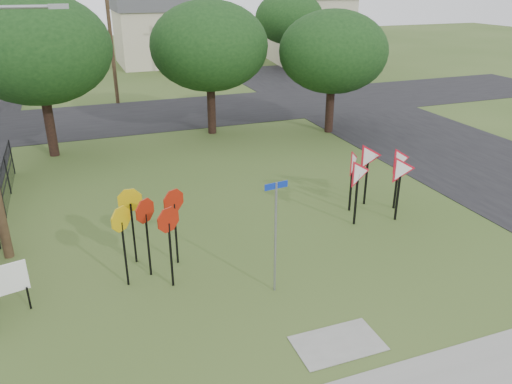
% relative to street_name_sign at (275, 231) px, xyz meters
% --- Properties ---
extents(ground, '(140.00, 140.00, 0.00)m').
position_rel_street_name_sign_xyz_m(ground, '(0.53, -0.08, -1.77)').
color(ground, '#364F1D').
extents(street_right, '(8.00, 50.00, 0.02)m').
position_rel_street_name_sign_xyz_m(street_right, '(12.53, 9.92, -1.76)').
color(street_right, black).
rests_on(street_right, ground).
extents(street_far, '(60.00, 8.00, 0.02)m').
position_rel_street_name_sign_xyz_m(street_far, '(0.53, 19.92, -1.76)').
color(street_far, black).
rests_on(street_far, ground).
extents(curb_pad, '(2.00, 1.20, 0.02)m').
position_rel_street_name_sign_xyz_m(curb_pad, '(0.53, -2.48, -1.76)').
color(curb_pad, gray).
rests_on(curb_pad, ground).
extents(street_name_sign, '(0.64, 0.10, 3.10)m').
position_rel_street_name_sign_xyz_m(street_name_sign, '(0.00, 0.00, 0.00)').
color(street_name_sign, gray).
rests_on(street_name_sign, ground).
extents(stop_sign_cluster, '(2.12, 1.83, 2.34)m').
position_rel_street_name_sign_xyz_m(stop_sign_cluster, '(-2.88, 1.96, -0.03)').
color(stop_sign_cluster, black).
rests_on(stop_sign_cluster, ground).
extents(yield_sign_cluster, '(3.02, 1.66, 2.38)m').
position_rel_street_name_sign_xyz_m(yield_sign_cluster, '(5.05, 3.21, -0.02)').
color(yield_sign_cluster, black).
rests_on(yield_sign_cluster, ground).
extents(info_board, '(1.06, 0.29, 1.35)m').
position_rel_street_name_sign_xyz_m(info_board, '(-6.51, 1.40, -0.87)').
color(info_board, black).
rests_on(info_board, ground).
extents(far_pole_a, '(1.40, 0.24, 9.00)m').
position_rel_street_name_sign_xyz_m(far_pole_a, '(-1.47, 23.92, 2.83)').
color(far_pole_a, '#4B3822').
rests_on(far_pole_a, ground).
extents(far_pole_b, '(1.40, 0.24, 8.50)m').
position_rel_street_name_sign_xyz_m(far_pole_b, '(6.53, 27.92, 2.58)').
color(far_pole_b, '#4B3822').
rests_on(far_pole_b, ground).
extents(house_mid, '(8.40, 8.40, 6.20)m').
position_rel_street_name_sign_xyz_m(house_mid, '(4.53, 39.92, 1.38)').
color(house_mid, beige).
rests_on(house_mid, ground).
extents(house_right, '(8.30, 8.30, 7.20)m').
position_rel_street_name_sign_xyz_m(house_right, '(18.53, 35.92, 1.88)').
color(house_right, beige).
rests_on(house_right, ground).
extents(tree_near_left, '(6.40, 6.40, 7.27)m').
position_rel_street_name_sign_xyz_m(tree_near_left, '(-5.47, 13.92, 3.08)').
color(tree_near_left, black).
rests_on(tree_near_left, ground).
extents(tree_near_mid, '(6.00, 6.00, 6.80)m').
position_rel_street_name_sign_xyz_m(tree_near_mid, '(2.53, 14.92, 2.77)').
color(tree_near_mid, black).
rests_on(tree_near_mid, ground).
extents(tree_near_right, '(5.60, 5.60, 6.33)m').
position_rel_street_name_sign_xyz_m(tree_near_right, '(8.53, 12.92, 2.45)').
color(tree_near_right, black).
rests_on(tree_near_right, ground).
extents(tree_far_right, '(6.00, 6.00, 6.80)m').
position_rel_street_name_sign_xyz_m(tree_far_right, '(14.53, 31.92, 2.77)').
color(tree_far_right, black).
rests_on(tree_far_right, ground).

